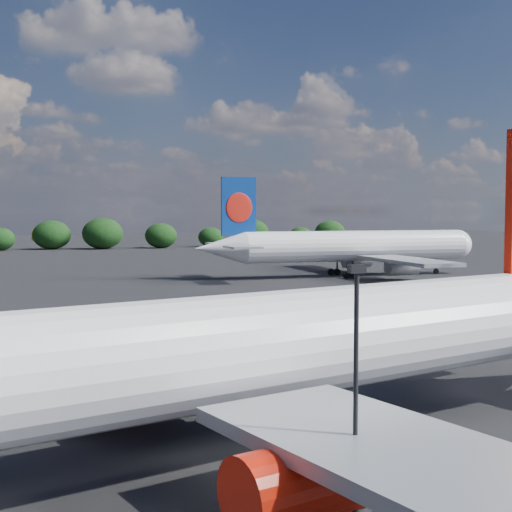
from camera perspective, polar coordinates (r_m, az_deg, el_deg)
name	(u,v)px	position (r m, az deg, el deg)	size (l,w,h in m)	color
qantas_airliner	(295,346)	(32.79, 3.15, -7.17)	(47.03, 45.02, 15.48)	white
china_southern_airliner	(347,247)	(118.57, 7.26, 0.71)	(49.49, 47.00, 16.18)	white
apron_lamp_post	(356,386)	(23.67, 7.99, -10.23)	(0.55, 0.30, 9.14)	black
billboard_yellow	(41,236)	(212.89, -16.84, 1.57)	(5.00, 0.30, 5.50)	yellow
horizon_treeline	(1,236)	(211.00, -19.72, 1.54)	(203.24, 17.26, 9.34)	black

